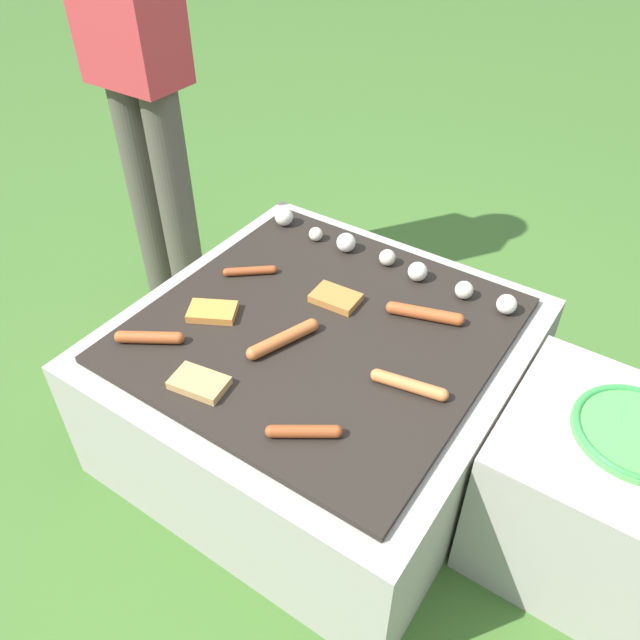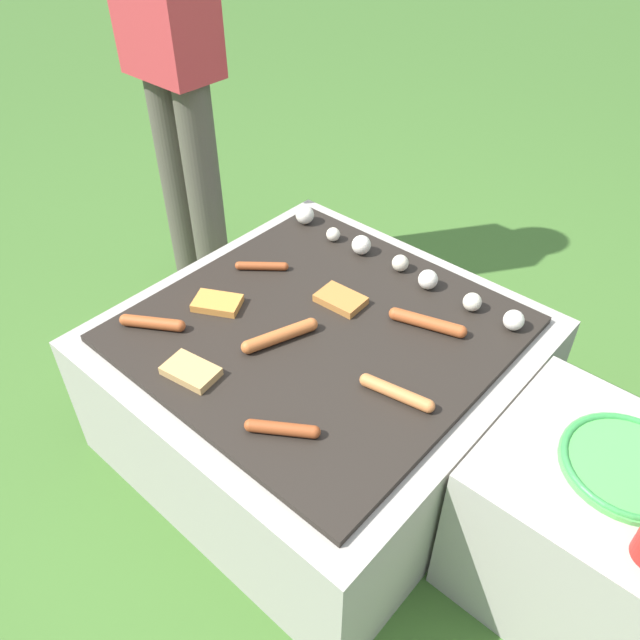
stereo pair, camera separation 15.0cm
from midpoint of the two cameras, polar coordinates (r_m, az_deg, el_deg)
The scene contains 15 objects.
ground_plane at distance 1.81m, azimuth 2.42°, elevation -10.50°, with size 14.00×14.00×0.00m, color #3D6628.
grill at distance 1.66m, azimuth 2.61°, elevation -6.08°, with size 0.92×0.92×0.41m.
side_ledge at distance 1.53m, azimuth 26.44°, elevation -17.19°, with size 0.49×0.44×0.41m.
person_standing at distance 1.94m, azimuth -11.48°, elevation 24.90°, with size 0.27×0.21×1.59m.
sausage_mid_left at distance 1.46m, azimuth -0.75°, elevation -1.56°, with size 0.09×0.19×0.03m.
sausage_front_center at distance 1.54m, azimuth 12.56°, elevation -0.34°, with size 0.19×0.08×0.03m.
sausage_back_left at distance 1.27m, azimuth -0.06°, elevation -10.07°, with size 0.13×0.10×0.03m.
sausage_front_left at distance 1.69m, azimuth -2.83°, elevation 4.86°, with size 0.12×0.10×0.02m.
sausage_front_right at distance 1.35m, azimuth 10.20°, elevation -6.72°, with size 0.17×0.06×0.03m.
sausage_back_right at distance 1.54m, azimuth -12.42°, elevation -0.37°, with size 0.15×0.10×0.03m.
bread_slice_right at distance 1.58m, azimuth 4.62°, elevation 1.78°, with size 0.12×0.09×0.02m.
bread_slice_center at distance 1.58m, azimuth -6.71°, elevation 1.44°, with size 0.14×0.12×0.02m.
bread_slice_left at distance 1.40m, azimuth -8.74°, elevation -4.79°, with size 0.13×0.09×0.02m.
mushroom_row at distance 1.71m, azimuth 9.31°, elevation 5.23°, with size 0.76×0.08×0.06m.
plate_colorful at distance 1.39m, azimuth 29.32°, elevation -11.65°, with size 0.26×0.26×0.02m.
Camera 2 is at (0.76, -0.86, 1.40)m, focal length 35.00 mm.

